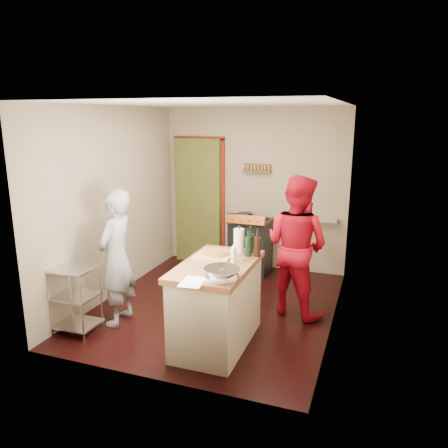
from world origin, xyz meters
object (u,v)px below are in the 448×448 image
(stove, at_px, (251,245))
(person_stripe, at_px, (116,258))
(wire_shelving, at_px, (75,297))
(island, at_px, (217,302))
(person_red, at_px, (296,246))

(stove, bearing_deg, person_stripe, -114.34)
(stove, height_order, wire_shelving, stove)
(stove, relative_size, wire_shelving, 1.26)
(stove, relative_size, person_stripe, 0.61)
(wire_shelving, bearing_deg, stove, 63.15)
(island, relative_size, person_stripe, 0.83)
(person_stripe, xyz_separation_m, person_red, (1.96, 1.00, 0.06))
(island, distance_m, person_red, 1.33)
(wire_shelving, bearing_deg, person_red, 31.42)
(stove, xyz_separation_m, person_red, (0.95, -1.23, 0.44))
(island, bearing_deg, stove, 97.49)
(wire_shelving, relative_size, island, 0.59)
(island, height_order, person_red, person_red)
(wire_shelving, distance_m, person_red, 2.71)
(person_stripe, bearing_deg, wire_shelving, -41.63)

